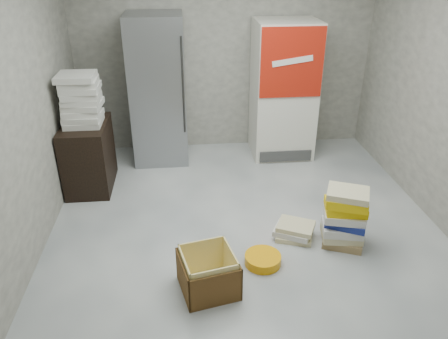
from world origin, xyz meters
The scene contains 10 objects.
ground centered at (0.00, 0.00, 0.00)m, with size 5.00×5.00×0.00m, color silver.
room_shell centered at (0.00, 0.00, 1.80)m, with size 4.04×5.04×2.82m.
steel_fridge centered at (-0.90, 2.13, 0.95)m, with size 0.70×0.72×1.90m.
coke_cooler centered at (0.75, 2.12, 0.90)m, with size 0.80×0.73×1.80m.
wood_shelf centered at (-1.73, 1.40, 0.40)m, with size 0.50×0.80×0.80m, color black.
supply_box_stack centered at (-1.72, 1.40, 1.09)m, with size 0.45×0.44×0.58m.
phonebook_stack_main centered at (0.89, -0.05, 0.31)m, with size 0.49×0.43×0.61m.
phonebook_stack_side centered at (0.46, 0.10, 0.08)m, with size 0.46×0.40×0.16m.
cardboard_box centered at (-0.45, -0.55, 0.15)m, with size 0.54×0.54×0.37m.
bucket_lid centered at (0.07, -0.27, 0.04)m, with size 0.34×0.34×0.09m, color #F29E08.
Camera 1 is at (-0.60, -3.41, 2.62)m, focal length 35.00 mm.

